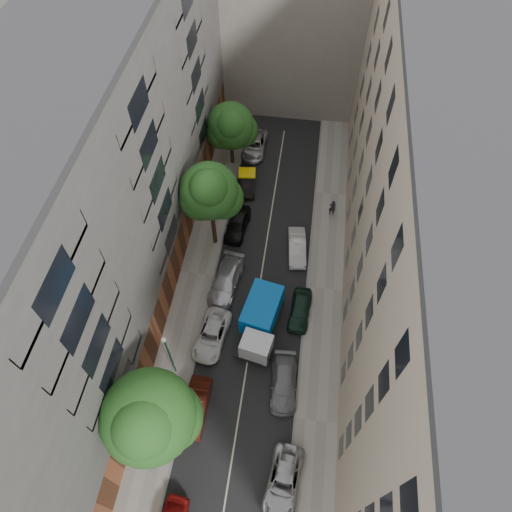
% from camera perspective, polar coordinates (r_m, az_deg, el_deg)
% --- Properties ---
extents(ground, '(120.00, 120.00, 0.00)m').
position_cam_1_polar(ground, '(39.17, 0.53, -3.24)').
color(ground, '#4C4C49').
rests_on(ground, ground).
extents(road_surface, '(8.00, 44.00, 0.02)m').
position_cam_1_polar(road_surface, '(39.16, 0.54, -3.23)').
color(road_surface, black).
rests_on(road_surface, ground).
extents(sidewalk_left, '(3.00, 44.00, 0.15)m').
position_cam_1_polar(sidewalk_left, '(39.84, -7.33, -2.21)').
color(sidewalk_left, gray).
rests_on(sidewalk_left, ground).
extents(sidewalk_right, '(3.00, 44.00, 0.15)m').
position_cam_1_polar(sidewalk_right, '(39.14, 8.56, -4.10)').
color(sidewalk_right, gray).
rests_on(sidewalk_right, ground).
extents(building_left, '(8.00, 44.00, 20.00)m').
position_cam_1_polar(building_left, '(33.84, -18.32, 8.13)').
color(building_left, '#4F4C4A').
rests_on(building_left, ground).
extents(building_right, '(8.00, 44.00, 20.00)m').
position_cam_1_polar(building_right, '(32.15, 20.55, 4.03)').
color(building_right, '#B6A58D').
rests_on(building_right, ground).
extents(building_endcap, '(18.00, 12.00, 18.00)m').
position_cam_1_polar(building_endcap, '(54.28, 5.14, 28.21)').
color(building_endcap, gray).
rests_on(building_endcap, ground).
extents(tarp_truck, '(3.40, 6.36, 2.77)m').
position_cam_1_polar(tarp_truck, '(35.64, 0.55, -8.09)').
color(tarp_truck, black).
rests_on(tarp_truck, ground).
extents(car_left_1, '(1.57, 4.39, 1.44)m').
position_cam_1_polar(car_left_1, '(34.28, -7.52, -18.18)').
color(car_left_1, '#4A180E').
rests_on(car_left_1, ground).
extents(car_left_2, '(2.71, 4.94, 1.31)m').
position_cam_1_polar(car_left_2, '(36.22, -5.57, -9.84)').
color(car_left_2, silver).
rests_on(car_left_2, ground).
extents(car_left_3, '(2.74, 5.40, 1.50)m').
position_cam_1_polar(car_left_3, '(38.42, -3.76, -3.10)').
color(car_left_3, silver).
rests_on(car_left_3, ground).
extents(car_left_4, '(2.22, 4.57, 1.50)m').
position_cam_1_polar(car_left_4, '(41.93, -2.34, 4.00)').
color(car_left_4, black).
rests_on(car_left_4, ground).
extents(car_left_5, '(2.00, 4.39, 1.39)m').
position_cam_1_polar(car_left_5, '(45.63, -1.11, 9.37)').
color(car_left_5, black).
rests_on(car_left_5, ground).
extents(car_left_6, '(2.34, 4.93, 1.36)m').
position_cam_1_polar(car_left_6, '(49.43, -0.15, 13.70)').
color(car_left_6, silver).
rests_on(car_left_6, ground).
extents(car_right_0, '(2.61, 4.82, 1.28)m').
position_cam_1_polar(car_right_0, '(33.09, 3.46, -26.27)').
color(car_right_0, '#AFB0B4').
rests_on(car_right_0, ground).
extents(car_right_1, '(2.19, 4.75, 1.34)m').
position_cam_1_polar(car_right_1, '(34.66, 3.51, -15.57)').
color(car_right_1, slate).
rests_on(car_right_1, ground).
extents(car_right_2, '(1.89, 4.15, 1.38)m').
position_cam_1_polar(car_right_2, '(37.20, 5.54, -6.70)').
color(car_right_2, black).
rests_on(car_right_2, ground).
extents(car_right_3, '(1.98, 4.38, 1.39)m').
position_cam_1_polar(car_right_3, '(40.53, 5.16, 1.11)').
color(car_right_3, silver).
rests_on(car_right_3, ground).
extents(tree_near, '(5.76, 5.55, 9.51)m').
position_cam_1_polar(tree_near, '(28.44, -13.06, -19.28)').
color(tree_near, '#382619').
rests_on(tree_near, sidewalk_left).
extents(tree_mid, '(5.01, 4.70, 9.37)m').
position_cam_1_polar(tree_mid, '(36.56, -5.71, 7.75)').
color(tree_mid, '#382619').
rests_on(tree_mid, sidewalk_left).
extents(tree_far, '(4.91, 4.57, 6.95)m').
position_cam_1_polar(tree_far, '(45.32, -3.09, 15.70)').
color(tree_far, '#382619').
rests_on(tree_far, sidewalk_left).
extents(lamp_post, '(0.36, 0.36, 5.68)m').
position_cam_1_polar(lamp_post, '(32.75, -10.90, -11.66)').
color(lamp_post, '#1B5E37').
rests_on(lamp_post, sidewalk_left).
extents(pedestrian, '(0.65, 0.43, 1.75)m').
position_cam_1_polar(pedestrian, '(43.41, 9.53, 6.00)').
color(pedestrian, black).
rests_on(pedestrian, sidewalk_right).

